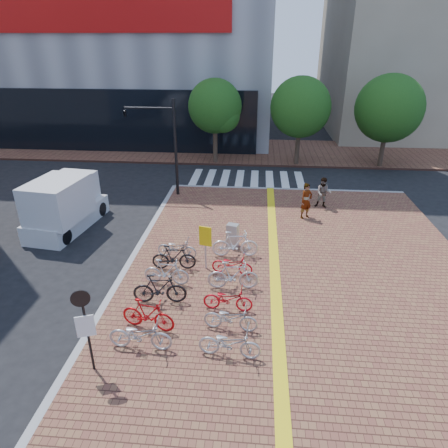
# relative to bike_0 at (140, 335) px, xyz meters

# --- Properties ---
(ground) EXTENTS (120.00, 120.00, 0.00)m
(ground) POSITION_rel_bike_0_xyz_m (2.12, 2.40, -0.65)
(ground) COLOR black
(ground) RESTS_ON ground
(sidewalk) EXTENTS (14.00, 34.00, 0.15)m
(sidewalk) POSITION_rel_bike_0_xyz_m (5.12, -2.60, -0.58)
(sidewalk) COLOR brown
(sidewalk) RESTS_ON ground
(tactile_strip) EXTENTS (0.40, 34.00, 0.01)m
(tactile_strip) POSITION_rel_bike_0_xyz_m (4.12, -2.60, -0.50)
(tactile_strip) COLOR yellow
(tactile_strip) RESTS_ON sidewalk
(kerb_west) EXTENTS (0.25, 34.00, 0.15)m
(kerb_west) POSITION_rel_bike_0_xyz_m (-1.88, -2.60, -0.58)
(kerb_west) COLOR gray
(kerb_west) RESTS_ON ground
(kerb_north) EXTENTS (14.00, 0.25, 0.15)m
(kerb_north) POSITION_rel_bike_0_xyz_m (5.12, 14.40, -0.58)
(kerb_north) COLOR gray
(kerb_north) RESTS_ON ground
(far_sidewalk) EXTENTS (70.00, 8.00, 0.15)m
(far_sidewalk) POSITION_rel_bike_0_xyz_m (2.12, 23.40, -0.58)
(far_sidewalk) COLOR brown
(far_sidewalk) RESTS_ON ground
(building_beige) EXTENTS (20.00, 18.00, 18.00)m
(building_beige) POSITION_rel_bike_0_xyz_m (20.12, 34.40, 8.35)
(building_beige) COLOR gray
(building_beige) RESTS_ON ground
(crosswalk) EXTENTS (7.50, 4.00, 0.01)m
(crosswalk) POSITION_rel_bike_0_xyz_m (2.62, 16.40, -0.65)
(crosswalk) COLOR silver
(crosswalk) RESTS_ON ground
(street_trees) EXTENTS (16.20, 4.60, 6.35)m
(street_trees) POSITION_rel_bike_0_xyz_m (7.16, 19.86, 3.45)
(street_trees) COLOR #38281E
(street_trees) RESTS_ON far_sidewalk
(bike_0) EXTENTS (1.93, 0.71, 1.01)m
(bike_0) POSITION_rel_bike_0_xyz_m (0.00, 0.00, 0.00)
(bike_0) COLOR #B3B3B8
(bike_0) RESTS_ON sidewalk
(bike_1) EXTENTS (1.86, 0.84, 1.08)m
(bike_1) POSITION_rel_bike_0_xyz_m (-0.01, 0.90, 0.03)
(bike_1) COLOR red
(bike_1) RESTS_ON sidewalk
(bike_2) EXTENTS (1.91, 0.69, 1.13)m
(bike_2) POSITION_rel_bike_0_xyz_m (0.05, 2.30, 0.06)
(bike_2) COLOR black
(bike_2) RESTS_ON sidewalk
(bike_3) EXTENTS (1.76, 0.60, 1.04)m
(bike_3) POSITION_rel_bike_0_xyz_m (0.02, 3.46, 0.02)
(bike_3) COLOR silver
(bike_3) RESTS_ON sidewalk
(bike_4) EXTENTS (1.79, 0.62, 1.06)m
(bike_4) POSITION_rel_bike_0_xyz_m (0.09, 4.56, 0.02)
(bike_4) COLOR black
(bike_4) RESTS_ON sidewalk
(bike_5) EXTENTS (1.75, 0.78, 0.89)m
(bike_5) POSITION_rel_bike_0_xyz_m (0.03, 5.48, -0.06)
(bike_5) COLOR #B0B0B5
(bike_5) RESTS_ON sidewalk
(bike_6) EXTENTS (1.88, 0.79, 0.96)m
(bike_6) POSITION_rel_bike_0_xyz_m (2.66, -0.10, -0.02)
(bike_6) COLOR #ADADB1
(bike_6) RESTS_ON sidewalk
(bike_7) EXTENTS (1.77, 0.75, 0.91)m
(bike_7) POSITION_rel_bike_0_xyz_m (2.60, 1.08, -0.05)
(bike_7) COLOR #A4A4A9
(bike_7) RESTS_ON sidewalk
(bike_8) EXTENTS (1.72, 0.69, 0.89)m
(bike_8) POSITION_rel_bike_0_xyz_m (2.44, 2.08, -0.06)
(bike_8) COLOR red
(bike_8) RESTS_ON sidewalk
(bike_9) EXTENTS (1.92, 0.66, 1.14)m
(bike_9) POSITION_rel_bike_0_xyz_m (2.53, 3.37, 0.06)
(bike_9) COLOR #BCBCC1
(bike_9) RESTS_ON sidewalk
(bike_10) EXTENTS (1.69, 0.79, 0.85)m
(bike_10) POSITION_rel_bike_0_xyz_m (2.43, 4.38, -0.08)
(bike_10) COLOR red
(bike_10) RESTS_ON sidewalk
(bike_11) EXTENTS (1.99, 0.72, 1.17)m
(bike_11) POSITION_rel_bike_0_xyz_m (2.46, 5.78, 0.08)
(bike_11) COLOR silver
(bike_11) RESTS_ON sidewalk
(pedestrian_a) EXTENTS (0.81, 0.74, 1.85)m
(pedestrian_a) POSITION_rel_bike_0_xyz_m (5.81, 10.12, 0.42)
(pedestrian_a) COLOR gray
(pedestrian_a) RESTS_ON sidewalk
(pedestrian_b) EXTENTS (0.92, 0.78, 1.68)m
(pedestrian_b) POSITION_rel_bike_0_xyz_m (6.88, 11.59, 0.34)
(pedestrian_b) COLOR #535B6A
(pedestrian_b) RESTS_ON sidewalk
(utility_box) EXTENTS (0.57, 0.48, 1.07)m
(utility_box) POSITION_rel_bike_0_xyz_m (2.29, 6.68, 0.03)
(utility_box) COLOR #AEAFB3
(utility_box) RESTS_ON sidewalk
(yellow_sign) EXTENTS (0.50, 0.18, 1.88)m
(yellow_sign) POSITION_rel_bike_0_xyz_m (1.34, 4.67, 0.80)
(yellow_sign) COLOR #B7B7BC
(yellow_sign) RESTS_ON sidewalk
(notice_sign) EXTENTS (0.48, 0.20, 2.68)m
(notice_sign) POSITION_rel_bike_0_xyz_m (-1.11, -0.96, 1.18)
(notice_sign) COLOR black
(notice_sign) RESTS_ON sidewalk
(traffic_light_pole) EXTENTS (2.94, 1.13, 5.47)m
(traffic_light_pole) POSITION_rel_bike_0_xyz_m (-2.65, 12.91, 3.27)
(traffic_light_pole) COLOR black
(traffic_light_pole) RESTS_ON sidewalk
(box_truck) EXTENTS (2.63, 4.90, 2.70)m
(box_truck) POSITION_rel_bike_0_xyz_m (-6.02, 8.18, 0.62)
(box_truck) COLOR silver
(box_truck) RESTS_ON ground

